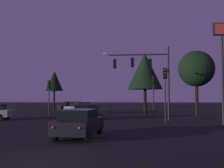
{
  "coord_description": "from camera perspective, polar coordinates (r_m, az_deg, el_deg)",
  "views": [
    {
      "loc": [
        2.97,
        -9.3,
        2.16
      ],
      "look_at": [
        1.28,
        15.97,
        3.43
      ],
      "focal_mm": 42.97,
      "sensor_mm": 36.0,
      "label": 1
    }
  ],
  "objects": [
    {
      "name": "store_sign_illuminated",
      "position": [
        23.16,
        22.39,
        6.49
      ],
      "size": [
        1.42,
        0.46,
        8.09
      ],
      "color": "#232326",
      "rests_on": "ground"
    },
    {
      "name": "tree_behind_sign",
      "position": [
        34.83,
        17.52,
        3.09
      ],
      "size": [
        4.46,
        4.46,
        7.95
      ],
      "color": "black",
      "rests_on": "ground"
    },
    {
      "name": "car_parked_lot",
      "position": [
        41.53,
        -8.3,
        -4.72
      ],
      "size": [
        4.76,
        3.92,
        1.52
      ],
      "color": "black",
      "rests_on": "ground"
    },
    {
      "name": "car_far_lane",
      "position": [
        35.98,
        -6.76,
        -5.02
      ],
      "size": [
        3.87,
        4.63,
        1.52
      ],
      "color": "gray",
      "rests_on": "ground"
    },
    {
      "name": "traffic_light_median",
      "position": [
        29.52,
        8.8,
        -0.87
      ],
      "size": [
        0.3,
        0.35,
        4.48
      ],
      "color": "#232326",
      "rests_on": "ground"
    },
    {
      "name": "traffic_light_corner_left",
      "position": [
        22.75,
        11.24,
        -0.05
      ],
      "size": [
        0.31,
        0.36,
        4.61
      ],
      "color": "#232326",
      "rests_on": "ground"
    },
    {
      "name": "tree_center_horizon",
      "position": [
        50.28,
        -12.16,
        0.62
      ],
      "size": [
        3.2,
        3.2,
        7.03
      ],
      "color": "black",
      "rests_on": "ground"
    },
    {
      "name": "traffic_light_corner_right",
      "position": [
        30.72,
        -13.26,
        -1.42
      ],
      "size": [
        0.35,
        0.38,
        4.07
      ],
      "color": "#232326",
      "rests_on": "ground"
    },
    {
      "name": "car_crossing_right",
      "position": [
        26.65,
        -5.47,
        -5.79
      ],
      "size": [
        4.54,
        2.16,
        1.52
      ],
      "color": "black",
      "rests_on": "ground"
    },
    {
      "name": "car_nearside_lane",
      "position": [
        14.69,
        -6.98,
        -8.18
      ],
      "size": [
        2.25,
        4.42,
        1.52
      ],
      "color": "black",
      "rests_on": "ground"
    },
    {
      "name": "ground_plane",
      "position": [
        33.99,
        -1.19,
        -6.51
      ],
      "size": [
        168.0,
        168.0,
        0.0
      ],
      "primitive_type": "plane",
      "color": "black",
      "rests_on": "ground"
    },
    {
      "name": "traffic_signal_mast_arm",
      "position": [
        25.8,
        7.55,
        3.03
      ],
      "size": [
        6.33,
        0.52,
        7.01
      ],
      "color": "#232326",
      "rests_on": "ground"
    },
    {
      "name": "tree_left_far",
      "position": [
        37.34,
        7.01,
        2.78
      ],
      "size": [
        4.85,
        4.85,
        8.39
      ],
      "color": "black",
      "rests_on": "ground"
    }
  ]
}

